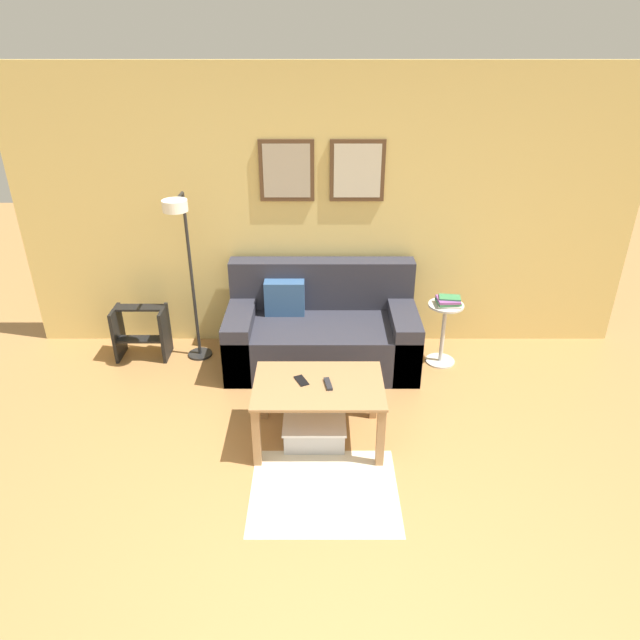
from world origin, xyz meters
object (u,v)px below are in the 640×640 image
Objects in this scene: floor_lamp at (183,249)px; remote_control at (328,384)px; coffee_table at (318,395)px; step_stool at (141,331)px; book_stack at (448,301)px; couch at (321,332)px; cell_phone at (301,381)px; side_table at (443,328)px; storage_bin at (314,430)px.

remote_control is at bearing -42.04° from floor_lamp.
step_stool is (-1.65, 1.23, -0.13)m from coffee_table.
step_stool is (-1.72, 1.24, -0.24)m from remote_control.
couch is at bearing 177.99° from book_stack.
remote_control reaches higher than cell_phone.
couch is 1.08× the size of floor_lamp.
side_table reaches higher than remote_control.
book_stack reaches higher than coffee_table.
book_stack is (1.15, 1.11, 0.23)m from coffee_table.
step_stool is (-2.79, 0.12, -0.36)m from book_stack.
book_stack reaches higher than storage_bin.
side_table is 2.78m from step_stool.
storage_bin is 0.79× the size of side_table.
cell_phone is 0.28× the size of step_stool.
book_stack is at bearing -2.43° from step_stool.
side_table is 1.67m from cell_phone.
floor_lamp reaches higher than remote_control.
coffee_table is 2.02× the size of storage_bin.
couch reaches higher than storage_bin.
remote_control is (1.20, -1.08, -0.63)m from floor_lamp.
couch is 1.18m from remote_control.
book_stack is (0.01, -0.02, 0.28)m from side_table.
cell_phone is 1.95m from step_stool.
storage_bin is 0.30× the size of floor_lamp.
remote_control is (0.10, 0.00, 0.41)m from storage_bin.
side_table reaches higher than step_stool.
cell_phone is (-0.15, -1.11, 0.19)m from couch.
coffee_table is 4.14× the size of book_stack.
step_stool is at bearing 143.29° from coffee_table.
side_table is 3.95× the size of remote_control.
floor_lamp is at bearing -178.98° from book_stack.
coffee_table is at bearing -43.42° from floor_lamp.
couch reaches higher than coffee_table.
couch is 3.43× the size of step_stool.
floor_lamp is at bearing 135.42° from storage_bin.
floor_lamp is 1.57m from cell_phone.
floor_lamp is 2.66× the size of side_table.
coffee_table is 6.71× the size of cell_phone.
side_table is 1.20× the size of step_stool.
side_table is at bearing 44.47° from storage_bin.
floor_lamp is 10.50× the size of remote_control.
coffee_table is (-0.02, -1.15, 0.10)m from couch.
couch is at bearing 178.79° from side_table.
book_stack is at bearing 1.02° from floor_lamp.
coffee_table is at bearing -135.87° from book_stack.
couch is at bearing 88.89° from coffee_table.
book_stack is (1.18, 1.12, 0.54)m from storage_bin.
floor_lamp is 3.19× the size of step_stool.
floor_lamp is at bearing -17.07° from step_stool.
remote_control is 0.30× the size of step_stool.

